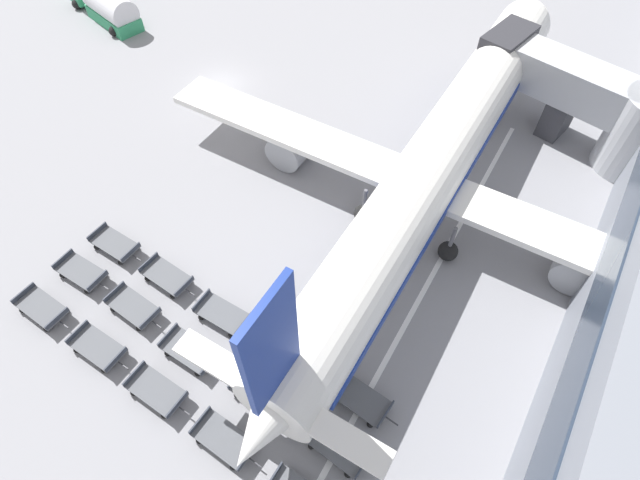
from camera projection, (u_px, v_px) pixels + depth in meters
ground_plane at (219, 86)px, 40.87m from camera, size 500.00×500.00×0.00m
jet_bridge at (591, 102)px, 34.05m from camera, size 14.28×6.48×5.88m
airplane at (432, 168)px, 30.04m from camera, size 37.01×39.97×11.94m
fuel_tanker_primary at (106, 5)px, 46.01m from camera, size 9.81×4.68×3.27m
baggage_dolly_row_near_col_a at (42, 308)px, 27.72m from camera, size 3.70×1.69×0.92m
baggage_dolly_row_near_col_b at (98, 348)px, 26.28m from camera, size 3.69×1.65×0.92m
baggage_dolly_row_near_col_c at (157, 391)px, 24.87m from camera, size 3.69×1.66×0.92m
baggage_dolly_row_near_col_d at (224, 439)px, 23.45m from camera, size 3.70×1.69×0.92m
baggage_dolly_row_mid_a_col_a at (82, 272)px, 29.17m from camera, size 3.69×1.66×0.92m
baggage_dolly_row_mid_a_col_b at (133, 307)px, 27.75m from camera, size 3.72×1.74×0.92m
baggage_dolly_row_mid_a_col_c at (190, 351)px, 26.17m from camera, size 3.69×1.65×0.92m
baggage_dolly_row_mid_a_col_d at (261, 392)px, 24.82m from camera, size 3.70×1.68×0.92m
baggage_dolly_row_mid_a_col_e at (338, 446)px, 23.27m from camera, size 3.73×1.79×0.92m
baggage_dolly_row_mid_b_col_a at (115, 244)px, 30.41m from camera, size 3.70×1.67×0.92m
baggage_dolly_row_mid_b_col_b at (167, 277)px, 28.99m from camera, size 3.72×1.74×0.92m
baggage_dolly_row_mid_b_col_c at (223, 314)px, 27.48m from camera, size 3.70×1.68×0.92m
baggage_dolly_row_mid_b_col_d at (286, 355)px, 26.01m from camera, size 3.71×1.70×0.92m
baggage_dolly_row_mid_b_col_e at (360, 399)px, 24.62m from camera, size 3.73×1.77×0.92m
stand_guidance_stripe at (406, 324)px, 27.65m from camera, size 1.30×38.38×0.01m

